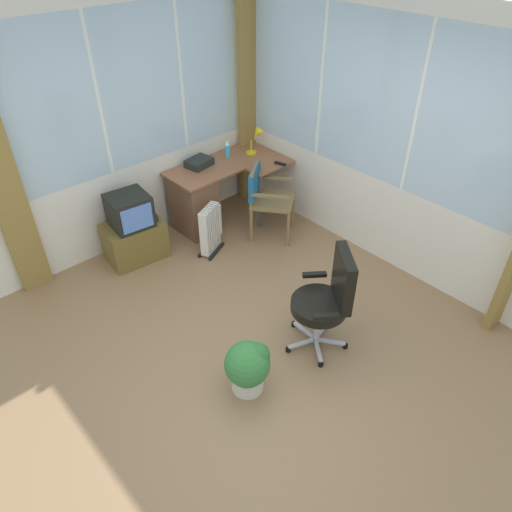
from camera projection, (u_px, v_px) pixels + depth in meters
The scene contains 15 objects.
ground at pixel (258, 353), 4.42m from camera, with size 4.99×5.68×0.06m, color #906F4C.
north_window_panel at pixel (104, 134), 4.98m from camera, with size 3.99×0.07×2.73m.
east_window_panel at pixel (411, 150), 4.68m from camera, with size 0.07×4.68×2.73m.
curtain_north_left at pixel (0, 174), 4.37m from camera, with size 0.30×0.07×2.63m, color olive.
curtain_corner at pixel (248, 100), 5.96m from camera, with size 0.30×0.07×2.63m, color olive.
desk at pixel (199, 199), 5.82m from camera, with size 1.41×0.85×0.74m.
desk_lamp at pixel (259, 136), 5.94m from camera, with size 0.23×0.20×0.34m.
tv_remote at pixel (280, 164), 5.80m from camera, with size 0.04×0.15×0.02m, color black.
spray_bottle at pixel (227, 149), 5.91m from camera, with size 0.06×0.06×0.22m.
paper_tray at pixel (199, 163), 5.75m from camera, with size 0.30×0.23×0.09m, color #212725.
wooden_armchair at pixel (263, 192), 5.61m from camera, with size 0.67×0.67×0.88m.
office_chair at pixel (329, 296), 4.15m from camera, with size 0.60×0.61×1.01m.
tv_on_stand at pixel (133, 231), 5.35m from camera, with size 0.69×0.51×0.80m.
space_heater at pixel (211, 229), 5.49m from camera, with size 0.41×0.30×0.59m.
potted_plant at pixel (249, 365), 3.92m from camera, with size 0.38×0.38×0.49m.
Camera 1 is at (-2.04, -2.20, 3.34)m, focal length 33.66 mm.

